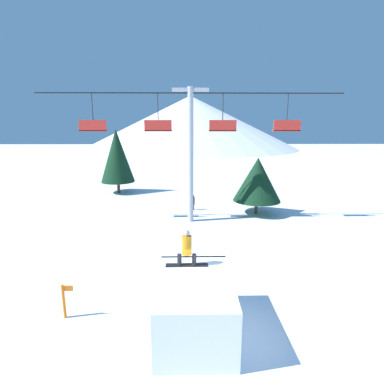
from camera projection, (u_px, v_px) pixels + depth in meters
name	position (u px, v px, depth m)	size (l,w,h in m)	color
ground_plane	(224.00, 338.00, 9.50)	(220.00, 220.00, 0.00)	white
mountain_ridge	(190.00, 122.00, 93.26)	(65.58, 65.58, 15.96)	silver
snow_ramp	(195.00, 306.00, 9.61)	(2.39, 3.55, 1.85)	white
snowboarder	(187.00, 248.00, 10.27)	(1.47, 0.33, 1.30)	black
chairlift	(190.00, 141.00, 20.15)	(20.22, 0.44, 9.14)	#B2B2B7
pine_tree_near	(257.00, 179.00, 22.64)	(3.60, 3.60, 4.34)	#4C3823
pine_tree_far	(117.00, 156.00, 29.88)	(3.35, 3.35, 6.39)	#4C3823
trail_marker	(64.00, 300.00, 10.39)	(0.41, 0.10, 1.25)	orange
distant_skier	(193.00, 202.00, 24.06)	(0.24, 0.24, 1.23)	black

